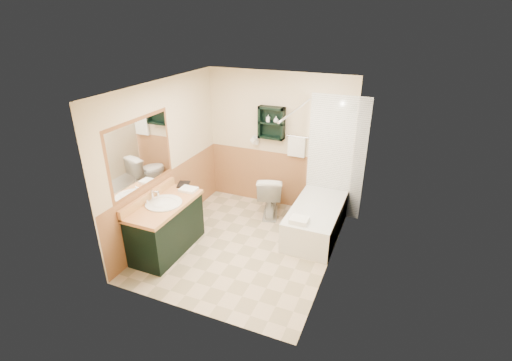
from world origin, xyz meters
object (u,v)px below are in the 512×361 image
object	(u,v)px
toilet	(270,195)
soap_bottle_a	(268,120)
wall_shelf	(271,123)
vanity_book	(177,178)
bathtub	(316,220)
soap_bottle_b	(276,120)
hair_dryer	(256,140)
vanity	(167,227)

from	to	relation	value
toilet	soap_bottle_a	distance (m)	1.28
wall_shelf	vanity_book	xyz separation A→B (m)	(-1.06, -1.33, -0.65)
bathtub	soap_bottle_b	distance (m)	1.78
hair_dryer	vanity_book	distance (m)	1.59
soap_bottle_a	vanity	bearing A→B (deg)	-113.42
bathtub	soap_bottle_a	xyz separation A→B (m)	(-1.08, 0.64, 1.35)
wall_shelf	vanity	bearing A→B (deg)	-114.75
vanity	toilet	size ratio (longest dim) A/B	1.62
wall_shelf	vanity_book	distance (m)	1.82
bathtub	soap_bottle_b	world-z (taller)	soap_bottle_b
vanity_book	hair_dryer	bearing A→B (deg)	40.77
bathtub	toilet	world-z (taller)	toilet
toilet	soap_bottle_b	distance (m)	1.28
wall_shelf	hair_dryer	world-z (taller)	wall_shelf
vanity	soap_bottle_a	bearing A→B (deg)	66.58
vanity	hair_dryer	bearing A→B (deg)	73.16
vanity	toilet	xyz separation A→B (m)	(1.02, 1.60, -0.02)
wall_shelf	soap_bottle_a	size ratio (longest dim) A/B	4.56
bathtub	hair_dryer	bearing A→B (deg)	153.24
hair_dryer	bathtub	bearing A→B (deg)	-26.76
hair_dryer	soap_bottle_a	xyz separation A→B (m)	(0.24, -0.03, 0.39)
hair_dryer	soap_bottle_b	bearing A→B (deg)	-4.46
wall_shelf	bathtub	distance (m)	1.78
soap_bottle_b	vanity_book	bearing A→B (deg)	-130.74
hair_dryer	bathtub	xyz separation A→B (m)	(1.33, -0.67, -0.96)
bathtub	toilet	size ratio (longest dim) A/B	1.98
wall_shelf	vanity	distance (m)	2.43
hair_dryer	soap_bottle_b	distance (m)	0.56
hair_dryer	toilet	bearing A→B (deg)	-40.58
soap_bottle_a	soap_bottle_b	xyz separation A→B (m)	(0.14, 0.00, 0.02)
soap_bottle_a	wall_shelf	bearing A→B (deg)	5.07
vanity	vanity_book	size ratio (longest dim) A/B	5.03
toilet	soap_bottle_a	bearing A→B (deg)	-78.20
toilet	bathtub	bearing A→B (deg)	144.55
toilet	vanity_book	world-z (taller)	vanity_book
hair_dryer	soap_bottle_a	size ratio (longest dim) A/B	1.99
hair_dryer	bathtub	distance (m)	1.77
wall_shelf	toilet	size ratio (longest dim) A/B	0.73
vanity	bathtub	bearing A→B (deg)	34.06
vanity_book	soap_bottle_b	bearing A→B (deg)	29.24
wall_shelf	hair_dryer	size ratio (longest dim) A/B	2.29
bathtub	toilet	distance (m)	0.96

